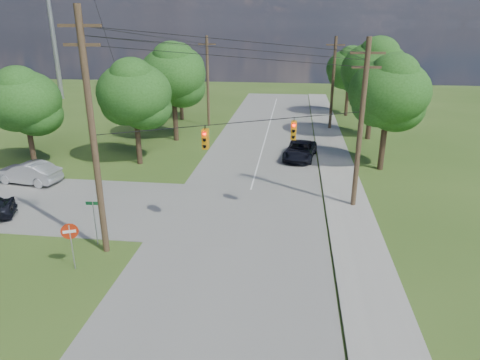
# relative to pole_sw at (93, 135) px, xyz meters

# --- Properties ---
(ground) EXTENTS (140.00, 140.00, 0.00)m
(ground) POSITION_rel_pole_sw_xyz_m (4.60, -0.40, -6.23)
(ground) COLOR #35531B
(ground) RESTS_ON ground
(main_road) EXTENTS (10.00, 100.00, 0.03)m
(main_road) POSITION_rel_pole_sw_xyz_m (6.60, 4.60, -6.21)
(main_road) COLOR gray
(main_road) RESTS_ON ground
(sidewalk_east) EXTENTS (2.60, 100.00, 0.12)m
(sidewalk_east) POSITION_rel_pole_sw_xyz_m (13.30, 4.60, -6.17)
(sidewalk_east) COLOR #A29F97
(sidewalk_east) RESTS_ON ground
(pole_sw) EXTENTS (2.00, 0.32, 12.00)m
(pole_sw) POSITION_rel_pole_sw_xyz_m (0.00, 0.00, 0.00)
(pole_sw) COLOR brown
(pole_sw) RESTS_ON ground
(pole_ne) EXTENTS (2.00, 0.32, 10.50)m
(pole_ne) POSITION_rel_pole_sw_xyz_m (13.50, 7.60, -0.76)
(pole_ne) COLOR brown
(pole_ne) RESTS_ON ground
(pole_north_e) EXTENTS (2.00, 0.32, 10.00)m
(pole_north_e) POSITION_rel_pole_sw_xyz_m (13.50, 29.60, -1.10)
(pole_north_e) COLOR brown
(pole_north_e) RESTS_ON ground
(pole_north_w) EXTENTS (2.00, 0.32, 10.00)m
(pole_north_w) POSITION_rel_pole_sw_xyz_m (-0.40, 29.60, -1.10)
(pole_north_w) COLOR brown
(pole_north_w) RESTS_ON ground
(power_lines) EXTENTS (13.93, 29.62, 4.93)m
(power_lines) POSITION_rel_pole_sw_xyz_m (6.10, 11.14, 2.93)
(power_lines) COLOR black
(power_lines) RESTS_ON ground
(traffic_signals) EXTENTS (4.91, 3.27, 1.05)m
(traffic_signals) POSITION_rel_pole_sw_xyz_m (7.15, 4.03, -0.73)
(traffic_signals) COLOR orange
(traffic_signals) RESTS_ON ground
(tree_w_near) EXTENTS (6.00, 6.00, 8.40)m
(tree_w_near) POSITION_rel_pole_sw_xyz_m (-3.40, 14.60, -0.30)
(tree_w_near) COLOR #473023
(tree_w_near) RESTS_ON ground
(tree_w_mid) EXTENTS (6.40, 6.40, 9.22)m
(tree_w_mid) POSITION_rel_pole_sw_xyz_m (-2.40, 22.60, 0.35)
(tree_w_mid) COLOR #473023
(tree_w_mid) RESTS_ON ground
(tree_w_far) EXTENTS (6.00, 6.00, 8.73)m
(tree_w_far) POSITION_rel_pole_sw_xyz_m (-4.40, 32.60, 0.02)
(tree_w_far) COLOR #473023
(tree_w_far) RESTS_ON ground
(tree_e_near) EXTENTS (6.20, 6.20, 8.81)m
(tree_e_near) POSITION_rel_pole_sw_xyz_m (16.60, 15.60, 0.02)
(tree_e_near) COLOR #473023
(tree_e_near) RESTS_ON ground
(tree_e_mid) EXTENTS (6.60, 6.60, 9.64)m
(tree_e_mid) POSITION_rel_pole_sw_xyz_m (17.10, 25.60, 0.68)
(tree_e_mid) COLOR #473023
(tree_e_mid) RESTS_ON ground
(tree_e_far) EXTENTS (5.80, 5.80, 8.32)m
(tree_e_far) POSITION_rel_pole_sw_xyz_m (16.10, 37.60, -0.31)
(tree_e_far) COLOR #473023
(tree_e_far) RESTS_ON ground
(tree_cross_n) EXTENTS (5.60, 5.60, 7.91)m
(tree_cross_n) POSITION_rel_pole_sw_xyz_m (-11.40, 12.10, -0.63)
(tree_cross_n) COLOR #473023
(tree_cross_n) RESTS_ON ground
(car_cross_silver) EXTENTS (5.10, 2.38, 1.62)m
(car_cross_silver) POSITION_rel_pole_sw_xyz_m (-9.92, 8.90, -5.39)
(car_cross_silver) COLOR #B3B4BA
(car_cross_silver) RESTS_ON cross_road
(car_main_north) EXTENTS (3.23, 5.62, 1.48)m
(car_main_north) POSITION_rel_pole_sw_xyz_m (10.10, 17.65, -5.46)
(car_main_north) COLOR black
(car_main_north) RESTS_ON main_road
(do_not_enter_sign) EXTENTS (0.75, 0.35, 2.43)m
(do_not_enter_sign) POSITION_rel_pole_sw_xyz_m (-0.78, -1.89, -4.46)
(do_not_enter_sign) COLOR #96989B
(do_not_enter_sign) RESTS_ON ground
(street_name_sign) EXTENTS (0.75, 0.08, 2.50)m
(street_name_sign) POSITION_rel_pole_sw_xyz_m (-0.76, 0.60, -4.62)
(street_name_sign) COLOR #96989B
(street_name_sign) RESTS_ON ground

